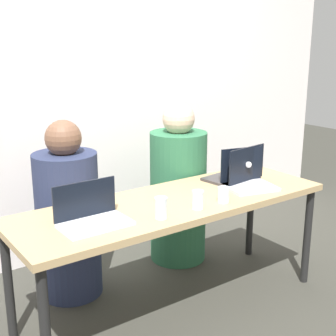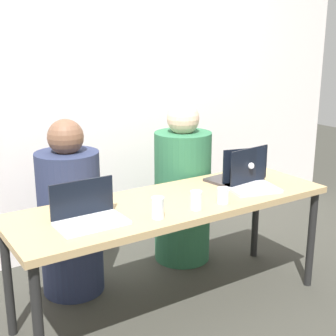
{
  "view_description": "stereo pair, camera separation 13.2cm",
  "coord_description": "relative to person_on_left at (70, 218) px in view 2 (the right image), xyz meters",
  "views": [
    {
      "loc": [
        -1.54,
        -2.08,
        1.61
      ],
      "look_at": [
        0.0,
        0.06,
        0.88
      ],
      "focal_mm": 50.0,
      "sensor_mm": 36.0,
      "label": 1
    },
    {
      "loc": [
        -1.43,
        -2.15,
        1.61
      ],
      "look_at": [
        0.0,
        0.06,
        0.88
      ],
      "focal_mm": 50.0,
      "sensor_mm": 36.0,
      "label": 2
    }
  ],
  "objects": [
    {
      "name": "ground_plane",
      "position": [
        0.44,
        -0.54,
        -0.51
      ],
      "size": [
        12.0,
        12.0,
        0.0
      ],
      "primitive_type": "plane",
      "color": "#37362F"
    },
    {
      "name": "person_on_right",
      "position": [
        0.87,
        0.0,
        0.02
      ],
      "size": [
        0.47,
        0.47,
        1.19
      ],
      "rotation": [
        0.0,
        0.0,
        2.99
      ],
      "color": "#2C6844",
      "rests_on": "ground"
    },
    {
      "name": "laptop_front_right",
      "position": [
        0.97,
        -0.6,
        0.25
      ],
      "size": [
        0.35,
        0.31,
        0.24
      ],
      "rotation": [
        0.0,
        0.0,
        -0.25
      ],
      "color": "silver",
      "rests_on": "desk"
    },
    {
      "name": "water_glass_right",
      "position": [
        0.64,
        -0.74,
        0.23
      ],
      "size": [
        0.07,
        0.07,
        0.09
      ],
      "color": "silver",
      "rests_on": "desk"
    },
    {
      "name": "desk",
      "position": [
        0.44,
        -0.54,
        0.13
      ],
      "size": [
        1.94,
        0.63,
        0.7
      ],
      "color": "tan",
      "rests_on": "ground"
    },
    {
      "name": "person_on_left",
      "position": [
        0.0,
        0.0,
        0.0
      ],
      "size": [
        0.48,
        0.48,
        1.15
      ],
      "rotation": [
        0.0,
        0.0,
        3.38
      ],
      "color": "#272F4C",
      "rests_on": "ground"
    },
    {
      "name": "laptop_back_right",
      "position": [
        1.0,
        -0.47,
        0.25
      ],
      "size": [
        0.37,
        0.3,
        0.24
      ],
      "rotation": [
        0.0,
        0.0,
        3.27
      ],
      "color": "#3A3536",
      "rests_on": "desk"
    },
    {
      "name": "water_glass_left",
      "position": [
        0.21,
        -0.73,
        0.24
      ],
      "size": [
        0.07,
        0.07,
        0.11
      ],
      "color": "silver",
      "rests_on": "desk"
    },
    {
      "name": "laptop_front_left",
      "position": [
        -0.12,
        -0.59,
        0.24
      ],
      "size": [
        0.35,
        0.24,
        0.21
      ],
      "rotation": [
        0.0,
        0.0,
        0.01
      ],
      "color": "silver",
      "rests_on": "desk"
    },
    {
      "name": "back_wall",
      "position": [
        0.44,
        0.58,
        0.71
      ],
      "size": [
        5.03,
        0.1,
        2.43
      ],
      "primitive_type": "cube",
      "color": "white",
      "rests_on": "ground"
    },
    {
      "name": "water_glass_center",
      "position": [
        0.46,
        -0.73,
        0.24
      ],
      "size": [
        0.06,
        0.06,
        0.1
      ],
      "color": "silver",
      "rests_on": "desk"
    }
  ]
}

